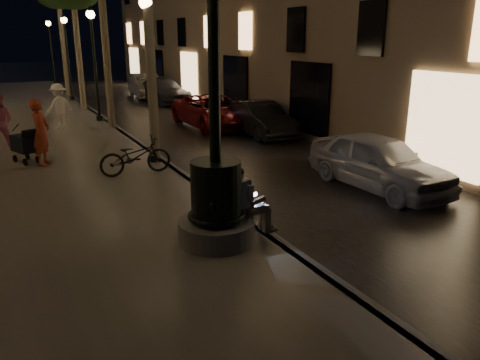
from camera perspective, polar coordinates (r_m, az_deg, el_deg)
ground at (r=20.95m, az=-15.33°, el=6.13°), size 120.00×120.00×0.00m
cobble_lane at (r=21.75m, az=-7.56°, el=7.00°), size 6.00×45.00×0.02m
promenade at (r=20.50m, az=-26.33°, el=5.01°), size 8.00×45.00×0.20m
curb_strip at (r=20.93m, az=-15.35°, el=6.39°), size 0.25×45.00×0.20m
fountain_lamppost at (r=8.27m, az=-2.95°, el=-0.97°), size 1.40×1.40×5.21m
seated_man_laptop at (r=8.62m, az=0.79°, el=-2.33°), size 0.96×0.33×1.33m
lamp_curb_a at (r=13.75m, az=-11.08°, el=14.56°), size 0.36×0.36×4.81m
lamp_curb_b at (r=21.53m, az=-17.43°, el=14.93°), size 0.36×0.36×4.81m
lamp_curb_c at (r=29.43m, az=-20.39°, el=15.04°), size 0.36×0.36×4.81m
lamp_curb_d at (r=37.38m, az=-22.10°, el=15.09°), size 0.36×0.36×4.81m
stroller at (r=15.06m, az=-24.80°, el=4.03°), size 0.74×1.12×1.15m
car_front at (r=12.47m, az=16.55°, el=2.15°), size 1.81×4.20×1.41m
car_second at (r=18.54m, az=2.44°, el=7.45°), size 1.65×4.13×1.33m
car_third at (r=20.40m, az=-3.26°, el=8.38°), size 2.34×4.97×1.37m
car_rear at (r=28.46m, az=-9.27°, el=10.69°), size 2.22×4.91×1.40m
car_fifth at (r=31.10m, az=-11.42°, el=11.20°), size 2.00×4.67×1.50m
pedestrian_red at (r=14.56m, az=-23.10°, el=5.36°), size 0.72×0.82×1.90m
pedestrian_white at (r=20.25m, az=-21.19°, el=8.38°), size 1.32×1.04×1.80m
bicycle at (r=12.85m, az=-12.64°, el=2.86°), size 1.93×0.72×1.00m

